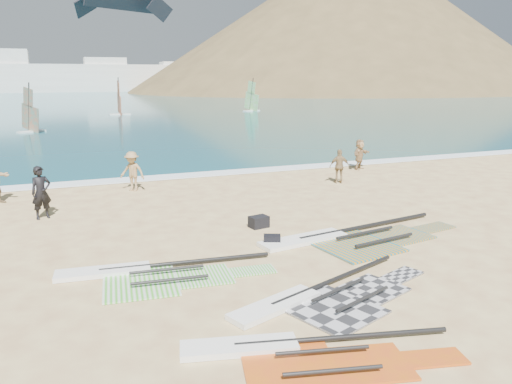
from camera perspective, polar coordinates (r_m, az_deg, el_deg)
name	(u,v)px	position (r m, az deg, el deg)	size (l,w,h in m)	color
ground	(278,267)	(12.73, 2.51, -8.59)	(300.00, 300.00, 0.00)	#E3CC84
sea	(74,94)	(142.94, -20.03, 10.48)	(300.00, 240.00, 0.06)	#0D5361
surf_line	(172,177)	(24.06, -9.54, 1.66)	(300.00, 1.20, 0.04)	white
far_town	(12,77)	(161.15, -26.10, 11.76)	(160.00, 8.00, 12.00)	white
headland_main	(354,91)	(167.09, 11.11, 11.28)	(143.00, 143.00, 45.00)	brown
headland_minor	(421,89)	(195.83, 18.33, 11.11)	(70.00, 70.00, 28.00)	brown
rig_grey	(323,299)	(11.03, 7.70, -12.00)	(5.28, 3.10, 0.20)	#28282B
rig_green	(148,275)	(12.42, -12.21, -9.22)	(5.32, 2.34, 0.20)	green
rig_orange	(350,238)	(15.01, 10.68, -5.19)	(6.55, 2.98, 0.21)	orange
rig_red	(298,356)	(8.98, 4.79, -18.20)	(4.85, 2.46, 0.19)	#D0461D
gear_bag_near	(259,222)	(15.89, 0.32, -3.43)	(0.58, 0.42, 0.37)	black
gear_bag_far	(272,240)	(14.29, 1.85, -5.52)	(0.48, 0.33, 0.29)	black
person_wetsuit	(41,193)	(18.17, -23.34, -0.07)	(0.66, 0.43, 1.80)	black
beachgoer_mid	(132,171)	(21.43, -13.96, 2.31)	(1.07, 0.62, 1.66)	#9E7C50
beachgoer_back	(339,166)	(22.61, 9.52, 2.91)	(0.90, 0.38, 1.54)	#967B51
beachgoer_right	(360,154)	(26.20, 11.76, 4.23)	(1.45, 0.46, 1.56)	tan
windsurfer_left	(30,118)	(46.59, -24.41, 7.72)	(2.32, 2.43, 4.22)	white
windsurfer_centre	(119,104)	(64.01, -15.36, 9.65)	(2.53, 3.08, 4.59)	white
windsurfer_right	(251,102)	(68.59, -0.52, 10.29)	(2.55, 2.86, 4.49)	white
kitesurf_kite	(123,2)	(50.90, -14.92, 20.29)	(8.25, 4.99, 2.85)	black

